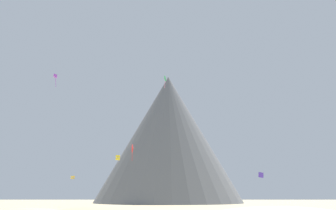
{
  "coord_description": "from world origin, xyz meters",
  "views": [
    {
      "loc": [
        3.84,
        -37.28,
        3.06
      ],
      "look_at": [
        3.43,
        30.33,
        22.36
      ],
      "focal_mm": 33.89,
      "sensor_mm": 36.0,
      "label": 1
    }
  ],
  "objects": [
    {
      "name": "kite_red_low",
      "position": [
        -4.57,
        34.39,
        13.19
      ],
      "size": [
        0.36,
        2.12,
        3.83
      ],
      "rotation": [
        0.0,
        0.0,
        1.56
      ],
      "color": "red"
    },
    {
      "name": "kite_indigo_low",
      "position": [
        20.44,
        21.81,
        6.63
      ],
      "size": [
        1.04,
        0.28,
        1.05
      ],
      "rotation": [
        0.0,
        0.0,
        5.67
      ],
      "color": "#5138B2"
    },
    {
      "name": "kite_green_high",
      "position": [
        2.6,
        35.32,
        30.47
      ],
      "size": [
        0.79,
        1.47,
        3.16
      ],
      "rotation": [
        0.0,
        0.0,
        4.39
      ],
      "color": "green"
    },
    {
      "name": "kite_violet_high",
      "position": [
        -25.69,
        38.98,
        32.61
      ],
      "size": [
        1.06,
        1.01,
        3.56
      ],
      "rotation": [
        0.0,
        0.0,
        4.98
      ],
      "color": "purple"
    },
    {
      "name": "kite_gold_low",
      "position": [
        -24.62,
        57.37,
        8.11
      ],
      "size": [
        1.18,
        1.18,
        0.92
      ],
      "rotation": [
        0.0,
        0.0,
        5.51
      ],
      "color": "gold"
    },
    {
      "name": "rock_massif",
      "position": [
        4.73,
        99.78,
        25.31
      ],
      "size": [
        82.16,
        82.16,
        56.09
      ],
      "color": "slate",
      "rests_on": "ground_plane"
    },
    {
      "name": "kite_yellow_low",
      "position": [
        -10.12,
        47.87,
        12.75
      ],
      "size": [
        1.32,
        1.31,
        1.23
      ],
      "rotation": [
        0.0,
        0.0,
        1.76
      ],
      "color": "yellow"
    }
  ]
}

